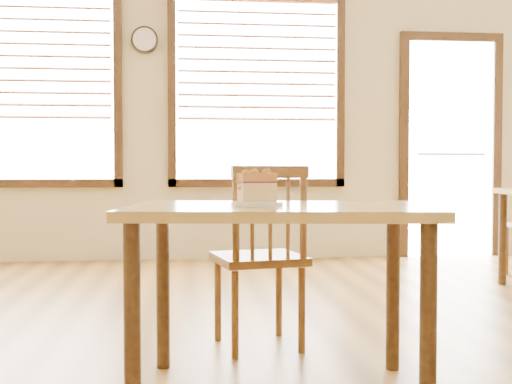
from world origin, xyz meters
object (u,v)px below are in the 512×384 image
at_px(cafe_table_main, 278,231).
at_px(cafe_chair_main, 261,256).
at_px(wall_clock, 145,40).
at_px(plate, 257,204).
at_px(cake_slice, 257,186).

xyz_separation_m(cafe_table_main, cafe_chair_main, (0.00, 0.64, -0.18)).
relative_size(wall_clock, plate, 1.28).
bearing_deg(cafe_chair_main, cake_slice, 70.97).
height_order(wall_clock, cafe_table_main, wall_clock).
relative_size(cafe_chair_main, cake_slice, 5.97).
xyz_separation_m(wall_clock, cafe_table_main, (0.77, -3.83, -1.50)).
height_order(wall_clock, cake_slice, wall_clock).
xyz_separation_m(cafe_table_main, plate, (-0.09, -0.03, 0.11)).
xyz_separation_m(plate, cake_slice, (0.00, 0.00, 0.07)).
bearing_deg(wall_clock, cafe_table_main, -78.66).
bearing_deg(cafe_table_main, cake_slice, -155.51).
bearing_deg(cake_slice, cafe_chair_main, 73.82).
xyz_separation_m(wall_clock, cake_slice, (0.68, -3.86, -1.32)).
relative_size(plate, cake_slice, 1.32).
bearing_deg(plate, wall_clock, 99.99).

